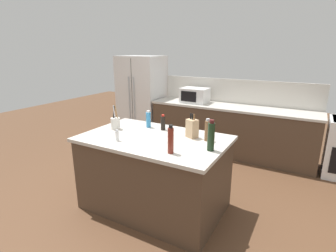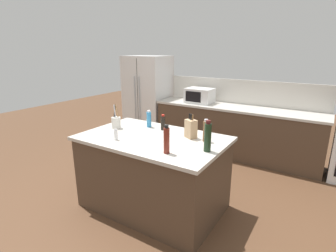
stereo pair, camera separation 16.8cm
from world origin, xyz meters
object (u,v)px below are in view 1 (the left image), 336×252
at_px(soy_sauce_bottle, 163,123).
at_px(vinegar_bottle, 171,140).
at_px(knife_block, 192,128).
at_px(utensil_crock, 115,123).
at_px(pepper_grinder, 207,130).
at_px(salt_shaker, 117,136).
at_px(refrigerator, 142,98).
at_px(microwave, 195,95).
at_px(dish_soap_bottle, 148,119).
at_px(wine_bottle, 211,136).

bearing_deg(soy_sauce_bottle, vinegar_bottle, -54.12).
relative_size(knife_block, vinegar_bottle, 0.97).
bearing_deg(utensil_crock, vinegar_bottle, -19.84).
bearing_deg(pepper_grinder, knife_block, 173.98).
relative_size(utensil_crock, salt_shaker, 2.44).
height_order(refrigerator, microwave, refrigerator).
bearing_deg(knife_block, dish_soap_bottle, -160.68).
bearing_deg(refrigerator, microwave, -2.27).
bearing_deg(refrigerator, pepper_grinder, -41.25).
bearing_deg(utensil_crock, microwave, 85.23).
height_order(microwave, salt_shaker, microwave).
height_order(dish_soap_bottle, salt_shaker, dish_soap_bottle).
xyz_separation_m(microwave, utensil_crock, (-0.18, -2.16, -0.06)).
height_order(soy_sauce_bottle, wine_bottle, wine_bottle).
bearing_deg(knife_block, pepper_grinder, 21.37).
distance_m(utensil_crock, salt_shaker, 0.47).
xyz_separation_m(microwave, dish_soap_bottle, (0.15, -1.88, -0.03)).
distance_m(pepper_grinder, vinegar_bottle, 0.57).
xyz_separation_m(utensil_crock, pepper_grinder, (1.22, 0.16, 0.04)).
relative_size(refrigerator, salt_shaker, 13.84).
xyz_separation_m(knife_block, salt_shaker, (-0.70, -0.53, -0.05)).
bearing_deg(pepper_grinder, salt_shaker, -150.32).
xyz_separation_m(vinegar_bottle, dish_soap_bottle, (-0.70, 0.65, -0.03)).
height_order(microwave, wine_bottle, wine_bottle).
height_order(microwave, soy_sauce_bottle, microwave).
bearing_deg(utensil_crock, knife_block, 10.28).
bearing_deg(soy_sauce_bottle, wine_bottle, -25.46).
height_order(vinegar_bottle, soy_sauce_bottle, vinegar_bottle).
bearing_deg(dish_soap_bottle, salt_shaker, -91.17).
xyz_separation_m(pepper_grinder, dish_soap_bottle, (-0.88, 0.12, -0.01)).
height_order(vinegar_bottle, wine_bottle, wine_bottle).
relative_size(microwave, dish_soap_bottle, 2.24).
distance_m(microwave, knife_block, 2.15).
relative_size(utensil_crock, wine_bottle, 0.97).
bearing_deg(pepper_grinder, vinegar_bottle, -108.98).
height_order(dish_soap_bottle, soy_sauce_bottle, dish_soap_bottle).
distance_m(vinegar_bottle, soy_sauce_bottle, 0.80).
relative_size(knife_block, pepper_grinder, 1.11).
xyz_separation_m(pepper_grinder, wine_bottle, (0.14, -0.27, 0.03)).
bearing_deg(refrigerator, utensil_crock, -63.17).
bearing_deg(vinegar_bottle, microwave, 108.61).
distance_m(knife_block, soy_sauce_bottle, 0.46).
bearing_deg(wine_bottle, vinegar_bottle, -140.52).
bearing_deg(knife_block, microwave, 140.34).
bearing_deg(pepper_grinder, wine_bottle, -62.02).
bearing_deg(pepper_grinder, dish_soap_bottle, 172.39).
distance_m(knife_block, salt_shaker, 0.88).
height_order(pepper_grinder, salt_shaker, pepper_grinder).
bearing_deg(knife_block, vinegar_bottle, -60.99).
distance_m(knife_block, utensil_crock, 1.03).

